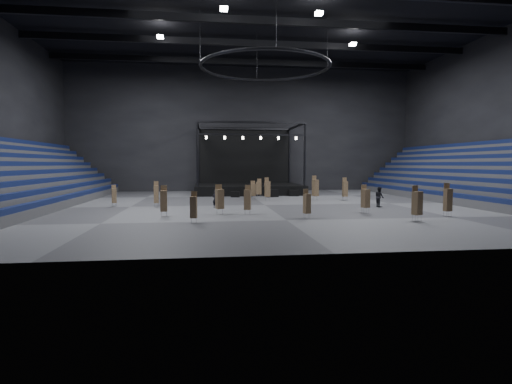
{
  "coord_description": "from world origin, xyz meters",
  "views": [
    {
      "loc": [
        -5.56,
        -37.63,
        3.91
      ],
      "look_at": [
        -1.1,
        -2.0,
        1.4
      ],
      "focal_mm": 28.0,
      "sensor_mm": 36.0,
      "label": 1
    }
  ],
  "objects": [
    {
      "name": "chair_stack_13",
      "position": [
        0.96,
        4.63,
        1.29
      ],
      "size": [
        0.61,
        0.61,
        2.49
      ],
      "rotation": [
        0.0,
        0.0,
        0.3
      ],
      "color": "silver",
      "rests_on": "floor"
    },
    {
      "name": "bleachers_left",
      "position": [
        -22.94,
        0.0,
        1.73
      ],
      "size": [
        7.2,
        40.0,
        6.4
      ],
      "color": "#474649",
      "rests_on": "floor"
    },
    {
      "name": "chair_stack_3",
      "position": [
        -10.12,
        -0.35,
        1.2
      ],
      "size": [
        0.45,
        0.45,
        2.35
      ],
      "rotation": [
        0.0,
        0.0,
        0.07
      ],
      "color": "silver",
      "rests_on": "floor"
    },
    {
      "name": "flight_case_left",
      "position": [
        -2.15,
        9.4,
        0.34
      ],
      "size": [
        1.1,
        0.68,
        0.69
      ],
      "primitive_type": "cube",
      "rotation": [
        0.0,
        0.0,
        -0.17
      ],
      "color": "black",
      "rests_on": "floor"
    },
    {
      "name": "crew_member",
      "position": [
        10.16,
        -2.97,
        0.93
      ],
      "size": [
        0.76,
        0.94,
        1.85
      ],
      "primitive_type": "imported",
      "rotation": [
        0.0,
        0.0,
        1.63
      ],
      "color": "black",
      "rests_on": "floor"
    },
    {
      "name": "man_center",
      "position": [
        -4.75,
        -1.85,
        0.78
      ],
      "size": [
        0.67,
        0.56,
        1.57
      ],
      "primitive_type": "imported",
      "rotation": [
        0.0,
        0.0,
        2.76
      ],
      "color": "black",
      "rests_on": "floor"
    },
    {
      "name": "chair_stack_1",
      "position": [
        9.33,
        3.81,
        1.28
      ],
      "size": [
        0.49,
        0.49,
        2.47
      ],
      "rotation": [
        0.0,
        0.0,
        0.02
      ],
      "color": "silver",
      "rests_on": "floor"
    },
    {
      "name": "chair_stack_6",
      "position": [
        -8.71,
        -7.47,
        1.22
      ],
      "size": [
        0.48,
        0.48,
        2.34
      ],
      "rotation": [
        0.0,
        0.0,
        0.01
      ],
      "color": "silver",
      "rests_on": "floor"
    },
    {
      "name": "floodlights",
      "position": [
        0.0,
        -4.0,
        16.6
      ],
      "size": [
        28.6,
        16.6,
        0.25
      ],
      "color": "white",
      "rests_on": "roof_girders"
    },
    {
      "name": "roof_girders",
      "position": [
        0.0,
        -0.0,
        17.2
      ],
      "size": [
        49.0,
        30.35,
        0.7
      ],
      "color": "black",
      "rests_on": "ceiling"
    },
    {
      "name": "wall_front",
      "position": [
        0.0,
        -21.0,
        9.0
      ],
      "size": [
        50.0,
        0.2,
        18.0
      ],
      "primitive_type": "cube",
      "color": "black",
      "rests_on": "ground"
    },
    {
      "name": "chair_stack_8",
      "position": [
        1.66,
        -9.62,
        1.1
      ],
      "size": [
        0.53,
        0.53,
        2.12
      ],
      "rotation": [
        0.0,
        0.0,
        0.32
      ],
      "color": "silver",
      "rests_on": "floor"
    },
    {
      "name": "ceiling",
      "position": [
        0.0,
        0.0,
        18.0
      ],
      "size": [
        50.0,
        42.0,
        0.2
      ],
      "primitive_type": "cube",
      "color": "black",
      "rests_on": "wall_back"
    },
    {
      "name": "wall_right",
      "position": [
        25.0,
        0.0,
        9.0
      ],
      "size": [
        0.2,
        42.0,
        18.0
      ],
      "primitive_type": "cube",
      "color": "black",
      "rests_on": "ground"
    },
    {
      "name": "bleachers_right",
      "position": [
        22.94,
        0.0,
        1.73
      ],
      "size": [
        7.2,
        40.0,
        6.4
      ],
      "color": "#474649",
      "rests_on": "floor"
    },
    {
      "name": "chair_stack_11",
      "position": [
        8.79,
        -11.99,
        1.29
      ],
      "size": [
        0.67,
        0.67,
        2.45
      ],
      "rotation": [
        0.0,
        0.0,
        0.35
      ],
      "color": "silver",
      "rests_on": "floor"
    },
    {
      "name": "stage",
      "position": [
        0.0,
        16.24,
        1.45
      ],
      "size": [
        14.0,
        10.0,
        9.2
      ],
      "color": "black",
      "rests_on": "floor"
    },
    {
      "name": "floor",
      "position": [
        0.0,
        0.0,
        0.0
      ],
      "size": [
        50.0,
        50.0,
        0.0
      ],
      "primitive_type": "plane",
      "color": "#545457",
      "rests_on": "ground"
    },
    {
      "name": "wall_back",
      "position": [
        0.0,
        21.0,
        9.0
      ],
      "size": [
        50.0,
        0.2,
        18.0
      ],
      "primitive_type": "cube",
      "color": "black",
      "rests_on": "ground"
    },
    {
      "name": "chair_stack_4",
      "position": [
        12.4,
        -9.9,
        1.28
      ],
      "size": [
        0.48,
        0.48,
        2.5
      ],
      "rotation": [
        0.0,
        0.0,
        0.03
      ],
      "color": "silver",
      "rests_on": "floor"
    },
    {
      "name": "chair_stack_9",
      "position": [
        -4.54,
        -6.72,
        1.25
      ],
      "size": [
        0.69,
        0.69,
        2.34
      ],
      "rotation": [
        0.0,
        0.0,
        0.32
      ],
      "color": "silver",
      "rests_on": "floor"
    },
    {
      "name": "chair_stack_2",
      "position": [
        -2.4,
        -7.07,
        1.21
      ],
      "size": [
        0.59,
        0.59,
        2.31
      ],
      "rotation": [
        0.0,
        0.0,
        -0.29
      ],
      "color": "silver",
      "rests_on": "floor"
    },
    {
      "name": "flight_case_right",
      "position": [
        5.03,
        10.03,
        0.38
      ],
      "size": [
        1.16,
        0.6,
        0.76
      ],
      "primitive_type": "cube",
      "rotation": [
        0.0,
        0.0,
        -0.03
      ],
      "color": "black",
      "rests_on": "floor"
    },
    {
      "name": "chair_stack_14",
      "position": [
        6.15,
        4.28,
        1.4
      ],
      "size": [
        0.7,
        0.7,
        2.68
      ],
      "rotation": [
        0.0,
        0.0,
        0.35
      ],
      "color": "silver",
      "rests_on": "floor"
    },
    {
      "name": "chair_stack_10",
      "position": [
        7.1,
        -7.14,
        1.22
      ],
      "size": [
        0.66,
        0.66,
        2.28
      ],
      "rotation": [
        0.0,
        0.0,
        0.33
      ],
      "color": "silver",
      "rests_on": "floor"
    },
    {
      "name": "flight_case_mid",
      "position": [
        2.24,
        9.11,
        0.46
      ],
      "size": [
        1.5,
        1.01,
        0.91
      ],
      "primitive_type": "cube",
      "rotation": [
        0.0,
        0.0,
        0.26
      ],
      "color": "black",
      "rests_on": "floor"
    },
    {
      "name": "truss_ring",
      "position": [
        -0.0,
        0.0,
        13.0
      ],
      "size": [
        12.3,
        12.3,
        5.15
      ],
      "color": "black",
      "rests_on": "ceiling"
    },
    {
      "name": "chair_stack_0",
      "position": [
        -6.4,
        -11.04,
        1.1
      ],
      "size": [
        0.48,
        0.48,
        2.12
      ],
      "rotation": [
        0.0,
        0.0,
        -0.19
      ],
      "color": "silver",
      "rests_on": "floor"
    },
    {
      "name": "chair_stack_7",
      "position": [
        -14.0,
        0.32,
        1.05
      ],
      "size": [
        0.51,
        0.51,
        2.01
      ],
      "rotation": [
        0.0,
        0.0,
        0.31
      ],
      "color": "silver",
      "rests_on": "floor"
    },
    {
      "name": "chair_stack_5",
      "position": [
        -0.4,
        6.12,
        1.12
      ],
      "size": [
        0.53,
        0.53,
        2.08
      ],
      "rotation": [
        0.0,
        0.0,
        0.07
      ],
      "color": "silver",
      "rests_on": "floor"
    },
    {
      "name": "chair_stack_12",
      "position": [
        0.48,
        8.01,
        1.19
      ],
      "size": [
        0.67,
        0.67,
        2.23
      ],
      "rotation": [
        0.0,
        0.0,
        -0.42
      ],
      "color": "silver",
      "rests_on": "floor"
    }
  ]
}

